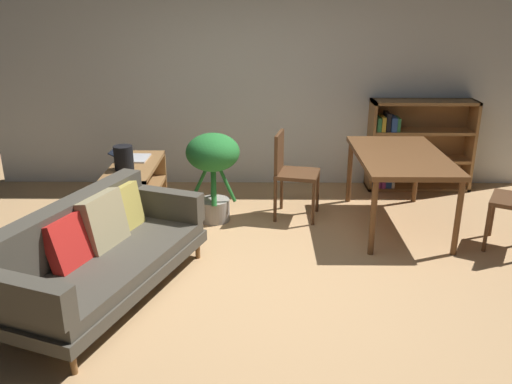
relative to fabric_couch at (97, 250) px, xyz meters
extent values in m
plane|color=tan|center=(1.35, 0.12, -0.38)|extent=(8.16, 8.16, 0.00)
cube|color=silver|center=(1.35, 2.82, 0.97)|extent=(6.80, 0.10, 2.70)
cylinder|color=brown|center=(0.71, 0.63, -0.31)|extent=(0.04, 0.04, 0.16)
cylinder|color=brown|center=(0.11, -0.98, -0.31)|extent=(0.04, 0.04, 0.16)
cylinder|color=brown|center=(0.06, 0.87, -0.31)|extent=(0.04, 0.04, 0.16)
cube|color=#474238|center=(0.08, -0.05, -0.18)|extent=(1.42, 2.05, 0.10)
cube|color=#474238|center=(0.08, -0.05, -0.08)|extent=(1.37, 1.97, 0.10)
cube|color=#474238|center=(-0.22, 0.06, 0.18)|extent=(0.80, 1.75, 0.41)
cube|color=#474238|center=(0.39, 0.76, 0.10)|extent=(0.78, 0.41, 0.26)
cube|color=#474238|center=(-0.22, -0.87, 0.10)|extent=(0.78, 0.41, 0.26)
cube|color=red|center=(-0.15, -0.17, 0.14)|extent=(0.32, 0.43, 0.40)
cube|color=tan|center=(0.01, 0.18, 0.17)|extent=(0.36, 0.49, 0.46)
cube|color=tan|center=(0.10, 0.49, 0.15)|extent=(0.30, 0.43, 0.40)
cube|color=olive|center=(-0.05, 2.10, -0.08)|extent=(0.47, 0.04, 0.61)
cube|color=olive|center=(-0.05, 1.05, -0.08)|extent=(0.47, 0.04, 0.61)
cube|color=olive|center=(-0.05, 1.58, -0.08)|extent=(0.47, 1.05, 0.04)
cube|color=olive|center=(-0.05, 1.58, 0.20)|extent=(0.47, 1.09, 0.04)
cube|color=olive|center=(-0.05, 1.58, -0.36)|extent=(0.47, 1.05, 0.04)
cube|color=silver|center=(-0.04, 1.77, 0.23)|extent=(0.22, 0.34, 0.02)
cube|color=black|center=(-0.23, 1.78, 0.28)|extent=(0.19, 0.32, 0.09)
cylinder|color=black|center=(-0.10, 1.40, 0.35)|extent=(0.19, 0.19, 0.25)
cylinder|color=slate|center=(-0.10, 1.40, 0.39)|extent=(0.11, 0.11, 0.01)
cylinder|color=#9E9389|center=(0.79, 1.52, -0.27)|extent=(0.33, 0.33, 0.23)
cylinder|color=#287A33|center=(0.90, 1.50, 0.10)|extent=(0.26, 0.09, 0.52)
cylinder|color=#287A33|center=(0.78, 1.58, 0.07)|extent=(0.07, 0.16, 0.45)
cylinder|color=#287A33|center=(0.67, 1.54, 0.10)|extent=(0.27, 0.08, 0.51)
cylinder|color=#287A33|center=(0.80, 1.43, 0.08)|extent=(0.07, 0.24, 0.49)
ellipsoid|color=#287A33|center=(0.79, 1.52, 0.37)|extent=(0.56, 0.56, 0.39)
cylinder|color=brown|center=(2.31, 2.10, -0.02)|extent=(0.06, 0.06, 0.72)
cylinder|color=brown|center=(2.31, 0.72, -0.02)|extent=(0.06, 0.06, 0.72)
cylinder|color=brown|center=(3.08, 2.10, -0.02)|extent=(0.06, 0.06, 0.72)
cylinder|color=brown|center=(3.08, 0.72, -0.02)|extent=(0.06, 0.06, 0.72)
cube|color=brown|center=(2.69, 1.41, 0.36)|extent=(0.87, 1.48, 0.05)
cylinder|color=#56351E|center=(1.91, 1.78, -0.15)|extent=(0.04, 0.04, 0.47)
cylinder|color=#56351E|center=(1.83, 1.40, -0.15)|extent=(0.04, 0.04, 0.47)
cylinder|color=#56351E|center=(1.52, 1.86, -0.15)|extent=(0.04, 0.04, 0.47)
cylinder|color=#56351E|center=(1.44, 1.49, -0.15)|extent=(0.04, 0.04, 0.47)
cube|color=#56351E|center=(1.67, 1.63, 0.10)|extent=(0.52, 0.50, 0.04)
cube|color=#56351E|center=(1.48, 1.68, 0.33)|extent=(0.11, 0.38, 0.42)
cylinder|color=#56351E|center=(3.38, 0.79, -0.16)|extent=(0.04, 0.04, 0.46)
cylinder|color=#56351E|center=(3.58, 1.15, -0.16)|extent=(0.04, 0.04, 0.46)
cube|color=olive|center=(2.63, 2.59, 0.17)|extent=(0.04, 0.35, 1.10)
cube|color=olive|center=(3.84, 2.59, 0.17)|extent=(0.04, 0.35, 1.10)
cube|color=olive|center=(3.23, 2.59, 0.70)|extent=(1.25, 0.35, 0.04)
cube|color=olive|center=(3.23, 2.59, -0.37)|extent=(1.25, 0.35, 0.04)
cube|color=olive|center=(3.23, 2.74, 0.17)|extent=(1.21, 0.04, 1.10)
cube|color=olive|center=(3.23, 2.59, -0.01)|extent=(1.21, 0.33, 0.04)
cube|color=olive|center=(3.23, 2.59, 0.34)|extent=(1.21, 0.33, 0.04)
cube|color=#2D5199|center=(2.69, 2.58, -0.27)|extent=(0.05, 0.29, 0.15)
cube|color=#993884|center=(2.74, 2.56, -0.27)|extent=(0.04, 0.23, 0.16)
cube|color=#993884|center=(2.80, 2.57, -0.24)|extent=(0.05, 0.28, 0.21)
cube|color=#2D5199|center=(2.86, 2.56, -0.23)|extent=(0.07, 0.22, 0.24)
cube|color=silver|center=(2.92, 2.56, -0.28)|extent=(0.03, 0.21, 0.14)
cube|color=orange|center=(2.70, 2.57, 0.10)|extent=(0.07, 0.27, 0.19)
cube|color=silver|center=(2.76, 2.57, 0.12)|extent=(0.03, 0.27, 0.22)
cube|color=red|center=(2.81, 2.57, 0.10)|extent=(0.06, 0.27, 0.19)
cube|color=#993884|center=(2.86, 2.57, 0.13)|extent=(0.05, 0.28, 0.24)
cube|color=silver|center=(2.92, 2.56, 0.10)|extent=(0.05, 0.24, 0.18)
cube|color=#337F47|center=(2.69, 2.56, 0.44)|extent=(0.05, 0.23, 0.16)
cube|color=gold|center=(2.74, 2.57, 0.45)|extent=(0.04, 0.26, 0.17)
cube|color=black|center=(2.80, 2.56, 0.47)|extent=(0.05, 0.24, 0.22)
cube|color=#2D5199|center=(2.87, 2.57, 0.44)|extent=(0.07, 0.26, 0.17)
cube|color=#337F47|center=(2.92, 2.56, 0.44)|extent=(0.04, 0.23, 0.16)
camera|label=1|loc=(1.29, -3.76, 1.85)|focal=37.43mm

